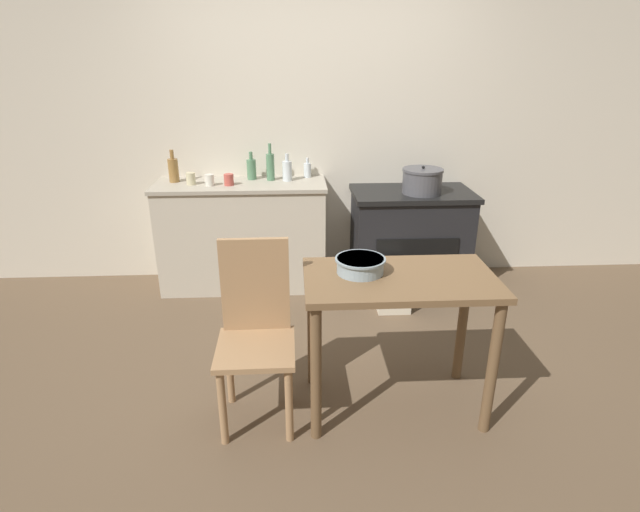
{
  "coord_description": "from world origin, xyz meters",
  "views": [
    {
      "loc": [
        -0.17,
        -2.65,
        1.83
      ],
      "look_at": [
        0.0,
        0.48,
        0.58
      ],
      "focal_mm": 28.0,
      "sensor_mm": 36.0,
      "label": 1
    }
  ],
  "objects_px": {
    "work_table": "(399,302)",
    "cup_mid_right": "(191,179)",
    "bottle_center_left": "(173,170)",
    "cup_center_right": "(210,180)",
    "flour_sack": "(394,289)",
    "bottle_left": "(307,170)",
    "stove": "(409,238)",
    "chair": "(256,329)",
    "bottle_center": "(270,166)",
    "stock_pot": "(422,181)",
    "bottle_mid_left": "(251,169)",
    "bottle_far_left": "(287,170)",
    "cup_right": "(229,180)",
    "mixing_bowl_large": "(360,264)"
  },
  "relations": [
    {
      "from": "cup_center_right",
      "to": "cup_mid_right",
      "type": "xyz_separation_m",
      "value": [
        -0.15,
        0.04,
        0.0
      ]
    },
    {
      "from": "mixing_bowl_large",
      "to": "cup_center_right",
      "type": "bearing_deg",
      "value": 123.02
    },
    {
      "from": "bottle_center_left",
      "to": "cup_center_right",
      "type": "relative_size",
      "value": 2.88
    },
    {
      "from": "bottle_center",
      "to": "flour_sack",
      "type": "bearing_deg",
      "value": -33.71
    },
    {
      "from": "chair",
      "to": "flour_sack",
      "type": "height_order",
      "value": "chair"
    },
    {
      "from": "stove",
      "to": "mixing_bowl_large",
      "type": "distance_m",
      "value": 1.74
    },
    {
      "from": "bottle_center_left",
      "to": "cup_mid_right",
      "type": "xyz_separation_m",
      "value": [
        0.15,
        -0.1,
        -0.05
      ]
    },
    {
      "from": "mixing_bowl_large",
      "to": "cup_center_right",
      "type": "xyz_separation_m",
      "value": [
        -0.99,
        1.52,
        0.1
      ]
    },
    {
      "from": "flour_sack",
      "to": "stock_pot",
      "type": "bearing_deg",
      "value": 57.79
    },
    {
      "from": "chair",
      "to": "cup_mid_right",
      "type": "distance_m",
      "value": 1.79
    },
    {
      "from": "stove",
      "to": "stock_pot",
      "type": "xyz_separation_m",
      "value": [
        0.05,
        -0.07,
        0.51
      ]
    },
    {
      "from": "flour_sack",
      "to": "stove",
      "type": "bearing_deg",
      "value": 66.64
    },
    {
      "from": "bottle_left",
      "to": "flour_sack",
      "type": "bearing_deg",
      "value": -48.51
    },
    {
      "from": "bottle_center_left",
      "to": "stove",
      "type": "bearing_deg",
      "value": -3.22
    },
    {
      "from": "cup_mid_right",
      "to": "bottle_center_left",
      "type": "bearing_deg",
      "value": 145.96
    },
    {
      "from": "bottle_far_left",
      "to": "bottle_mid_left",
      "type": "bearing_deg",
      "value": 166.99
    },
    {
      "from": "stock_pot",
      "to": "cup_center_right",
      "type": "distance_m",
      "value": 1.68
    },
    {
      "from": "stove",
      "to": "cup_center_right",
      "type": "relative_size",
      "value": 10.95
    },
    {
      "from": "bottle_far_left",
      "to": "bottle_center",
      "type": "distance_m",
      "value": 0.14
    },
    {
      "from": "bottle_far_left",
      "to": "bottle_center",
      "type": "relative_size",
      "value": 0.74
    },
    {
      "from": "bottle_mid_left",
      "to": "cup_center_right",
      "type": "height_order",
      "value": "bottle_mid_left"
    },
    {
      "from": "bottle_left",
      "to": "cup_mid_right",
      "type": "relative_size",
      "value": 1.71
    },
    {
      "from": "flour_sack",
      "to": "cup_right",
      "type": "distance_m",
      "value": 1.54
    },
    {
      "from": "flour_sack",
      "to": "bottle_left",
      "type": "xyz_separation_m",
      "value": [
        -0.63,
        0.72,
        0.78
      ]
    },
    {
      "from": "stove",
      "to": "bottle_far_left",
      "type": "relative_size",
      "value": 4.45
    },
    {
      "from": "mixing_bowl_large",
      "to": "cup_center_right",
      "type": "relative_size",
      "value": 2.93
    },
    {
      "from": "stove",
      "to": "bottle_mid_left",
      "type": "xyz_separation_m",
      "value": [
        -1.31,
        0.17,
        0.57
      ]
    },
    {
      "from": "cup_center_right",
      "to": "bottle_center_left",
      "type": "bearing_deg",
      "value": 154.17
    },
    {
      "from": "mixing_bowl_large",
      "to": "bottle_mid_left",
      "type": "xyz_separation_m",
      "value": [
        -0.68,
        1.73,
        0.14
      ]
    },
    {
      "from": "work_table",
      "to": "bottle_mid_left",
      "type": "relative_size",
      "value": 4.35
    },
    {
      "from": "bottle_left",
      "to": "bottle_mid_left",
      "type": "xyz_separation_m",
      "value": [
        -0.46,
        -0.05,
        0.02
      ]
    },
    {
      "from": "bottle_far_left",
      "to": "cup_right",
      "type": "relative_size",
      "value": 2.48
    },
    {
      "from": "bottle_mid_left",
      "to": "cup_right",
      "type": "height_order",
      "value": "bottle_mid_left"
    },
    {
      "from": "cup_center_right",
      "to": "bottle_center",
      "type": "bearing_deg",
      "value": 19.1
    },
    {
      "from": "cup_center_right",
      "to": "flour_sack",
      "type": "bearing_deg",
      "value": -18.18
    },
    {
      "from": "bottle_left",
      "to": "bottle_mid_left",
      "type": "bearing_deg",
      "value": -173.84
    },
    {
      "from": "chair",
      "to": "cup_mid_right",
      "type": "bearing_deg",
      "value": 109.57
    },
    {
      "from": "work_table",
      "to": "cup_mid_right",
      "type": "relative_size",
      "value": 10.36
    },
    {
      "from": "cup_center_right",
      "to": "cup_right",
      "type": "height_order",
      "value": "same"
    },
    {
      "from": "bottle_mid_left",
      "to": "bottle_center",
      "type": "height_order",
      "value": "bottle_center"
    },
    {
      "from": "stock_pot",
      "to": "mixing_bowl_large",
      "type": "relative_size",
      "value": 1.23
    },
    {
      "from": "bottle_center",
      "to": "chair",
      "type": "bearing_deg",
      "value": -90.9
    },
    {
      "from": "cup_right",
      "to": "bottle_center_left",
      "type": "bearing_deg",
      "value": 163.01
    },
    {
      "from": "bottle_left",
      "to": "cup_mid_right",
      "type": "bearing_deg",
      "value": -167.22
    },
    {
      "from": "stove",
      "to": "bottle_mid_left",
      "type": "height_order",
      "value": "bottle_mid_left"
    },
    {
      "from": "bottle_center_left",
      "to": "chair",
      "type": "bearing_deg",
      "value": -66.75
    },
    {
      "from": "bottle_left",
      "to": "bottle_center",
      "type": "height_order",
      "value": "bottle_center"
    },
    {
      "from": "work_table",
      "to": "cup_center_right",
      "type": "relative_size",
      "value": 11.01
    },
    {
      "from": "stove",
      "to": "cup_center_right",
      "type": "height_order",
      "value": "cup_center_right"
    },
    {
      "from": "flour_sack",
      "to": "bottle_left",
      "type": "height_order",
      "value": "bottle_left"
    }
  ]
}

